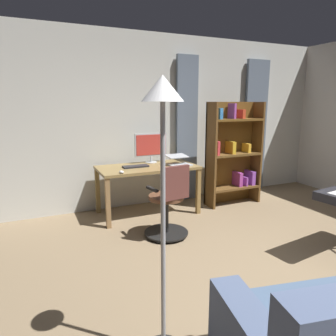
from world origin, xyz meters
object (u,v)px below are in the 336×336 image
Objects in this scene: office_chair at (169,204)px; computer_mouse at (122,172)px; bookshelf at (232,153)px; floor_lamp at (163,154)px; laptop at (179,162)px; desk at (148,172)px; computer_monitor at (151,146)px; computer_keyboard at (136,166)px.

computer_mouse is at bearing 114.75° from office_chair.
floor_lamp is (2.33, 2.51, 0.52)m from bookshelf.
laptop is at bearing -118.25° from floor_lamp.
computer_monitor reaches higher than desk.
desk is 0.46m from computer_monitor.
bookshelf is (-1.95, -0.21, 0.09)m from computer_mouse.
computer_mouse is (0.48, 0.30, 0.11)m from desk.
computer_keyboard is (0.18, -0.00, 0.10)m from desk.
desk is 2.76× the size of computer_monitor.
desk is 1.48m from bookshelf.
laptop is 3.56× the size of computer_mouse.
bookshelf is at bearing 165.33° from computer_monitor.
floor_lamp is at bearing 71.51° from desk.
bookshelf is (-1.47, 0.09, 0.20)m from desk.
computer_keyboard is (0.11, -0.93, 0.31)m from office_chair.
computer_keyboard is 2.76m from floor_lamp.
bookshelf is (-1.54, -0.84, 0.40)m from office_chair.
floor_lamp is (1.02, 2.85, 0.37)m from computer_monitor.
computer_keyboard is 1.65m from bookshelf.
laptop is 0.96m from computer_mouse.
computer_monitor is at bearing -143.56° from computer_keyboard.
floor_lamp is at bearing 47.05° from bookshelf.
desk is 2.83m from floor_lamp.
desk is at bearing 179.46° from computer_keyboard.
desk is 0.95m from office_chair.
computer_monitor reaches higher than computer_mouse.
office_chair is at bearing 79.06° from computer_monitor.
laptop is (-0.65, 0.12, 0.04)m from computer_keyboard.
office_chair is at bearing 52.39° from laptop.
floor_lamp is (0.39, 2.30, 0.62)m from computer_mouse.
office_chair is 0.52× the size of floor_lamp.
office_chair is 1.33m from computer_monitor.
computer_monitor is at bearing -109.77° from floor_lamp.
floor_lamp reaches higher than computer_keyboard.
office_chair is 2.64× the size of laptop.
bookshelf reaches higher than computer_keyboard.
computer_keyboard is at bearing -0.54° from desk.
computer_mouse is (0.94, 0.17, -0.04)m from laptop.
bookshelf is (-1.31, 0.34, -0.15)m from computer_monitor.
laptop is at bearing 169.09° from computer_keyboard.
floor_lamp is (0.80, 1.67, 0.93)m from office_chair.
computer_monitor is (-0.23, -1.18, 0.56)m from office_chair.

